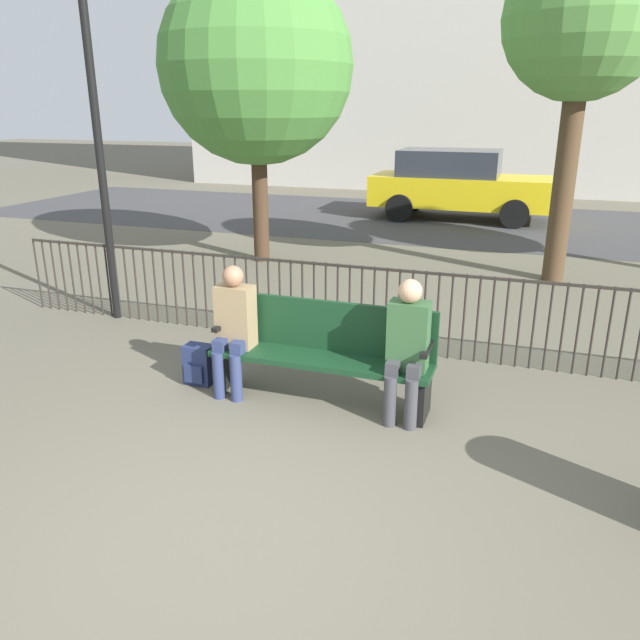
# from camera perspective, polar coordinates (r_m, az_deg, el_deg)

# --- Properties ---
(ground_plane) EXTENTS (80.00, 80.00, 0.00)m
(ground_plane) POSITION_cam_1_polar(r_m,az_deg,el_deg) (4.26, -9.42, -18.78)
(ground_plane) COLOR #605B4C
(park_bench) EXTENTS (2.04, 0.45, 0.92)m
(park_bench) POSITION_cam_1_polar(r_m,az_deg,el_deg) (5.68, 0.27, -2.59)
(park_bench) COLOR #14381E
(park_bench) RESTS_ON ground
(seated_person_0) EXTENTS (0.34, 0.39, 1.23)m
(seated_person_0) POSITION_cam_1_polar(r_m,az_deg,el_deg) (5.81, -7.90, -0.36)
(seated_person_0) COLOR navy
(seated_person_0) RESTS_ON ground
(seated_person_1) EXTENTS (0.34, 0.39, 1.25)m
(seated_person_1) POSITION_cam_1_polar(r_m,az_deg,el_deg) (5.30, 7.97, -2.16)
(seated_person_1) COLOR #3D3D42
(seated_person_1) RESTS_ON ground
(backpack) EXTENTS (0.28, 0.22, 0.39)m
(backpack) POSITION_cam_1_polar(r_m,az_deg,el_deg) (6.23, -11.02, -4.04)
(backpack) COLOR navy
(backpack) RESTS_ON ground
(fence_railing) EXTENTS (9.01, 0.03, 0.95)m
(fence_railing) POSITION_cam_1_polar(r_m,az_deg,el_deg) (6.91, 3.86, 1.83)
(fence_railing) COLOR #2D2823
(fence_railing) RESTS_ON ground
(tree_0) EXTENTS (3.14, 3.14, 4.78)m
(tree_0) POSITION_cam_1_polar(r_m,az_deg,el_deg) (10.88, -5.86, 22.10)
(tree_0) COLOR #422D1E
(tree_0) RESTS_ON ground
(tree_1) EXTENTS (2.25, 2.25, 4.88)m
(tree_1) POSITION_cam_1_polar(r_m,az_deg,el_deg) (10.23, 23.01, 23.80)
(tree_1) COLOR #4C3823
(tree_1) RESTS_ON ground
(lamp_post) EXTENTS (0.28, 0.28, 4.17)m
(lamp_post) POSITION_cam_1_polar(r_m,az_deg,el_deg) (8.09, -20.03, 18.73)
(lamp_post) COLOR black
(lamp_post) RESTS_ON ground
(street_surface) EXTENTS (24.00, 6.00, 0.01)m
(street_surface) POSITION_cam_1_polar(r_m,az_deg,el_deg) (15.23, 12.65, 8.74)
(street_surface) COLOR #3D3D3F
(street_surface) RESTS_ON ground
(parked_car_0) EXTENTS (4.20, 1.94, 1.62)m
(parked_car_0) POSITION_cam_1_polar(r_m,az_deg,el_deg) (15.57, 12.49, 12.10)
(parked_car_0) COLOR yellow
(parked_car_0) RESTS_ON ground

